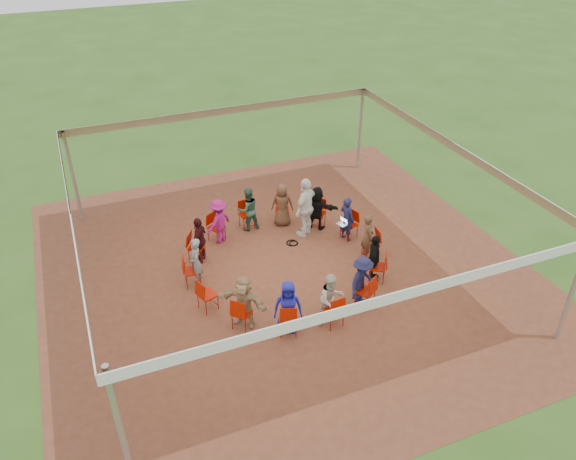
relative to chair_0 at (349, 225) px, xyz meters
name	(u,v)px	position (x,y,z in m)	size (l,w,h in m)	color
ground	(285,270)	(-2.42, -0.81, -0.45)	(80.00, 80.00, 0.00)	#30581B
dirt_patch	(285,270)	(-2.42, -0.81, -0.44)	(13.00, 13.00, 0.00)	brown
tent	(284,196)	(-2.42, -0.81, 1.92)	(10.33, 10.33, 3.00)	#B2B2B7
chair_0	(349,225)	(0.00, 0.00, 0.00)	(0.42, 0.44, 0.90)	#A81300
chair_1	(318,213)	(-0.59, 0.97, 0.00)	(0.42, 0.44, 0.90)	#A81300
chair_2	(282,210)	(-1.54, 1.59, 0.00)	(0.42, 0.44, 0.90)	#A81300
chair_3	(247,215)	(-2.67, 1.74, 0.00)	(0.42, 0.44, 0.90)	#A81300
chair_4	(216,227)	(-3.75, 1.38, 0.00)	(0.42, 0.44, 0.90)	#A81300
chair_5	(196,247)	(-4.56, 0.59, 0.00)	(0.42, 0.44, 0.90)	#A81300
chair_6	(192,271)	(-4.96, -0.48, 0.00)	(0.42, 0.44, 0.90)	#A81300
chair_7	(207,295)	(-4.85, -1.61, 0.00)	(0.42, 0.44, 0.90)	#A81300
chair_8	(242,313)	(-4.26, -2.58, 0.00)	(0.42, 0.44, 0.90)	#A81300
chair_9	(288,318)	(-3.30, -3.20, 0.00)	(0.42, 0.44, 0.90)	#A81300
chair_10	(333,310)	(-2.18, -3.35, 0.00)	(0.42, 0.44, 0.90)	#A81300
chair_11	(365,291)	(-1.10, -2.99, 0.00)	(0.42, 0.44, 0.90)	#A81300
chair_12	(378,267)	(-0.28, -2.20, 0.00)	(0.42, 0.44, 0.90)	#A81300
chair_13	(371,243)	(0.11, -1.13, 0.00)	(0.42, 0.44, 0.90)	#A81300
person_seated_0	(347,219)	(-0.11, -0.04, 0.26)	(0.51, 0.34, 1.41)	#191A42
person_seated_1	(317,208)	(-0.68, 0.89, 0.26)	(1.31, 0.49, 1.41)	black
person_seated_2	(282,205)	(-1.58, 1.48, 0.26)	(0.69, 0.39, 1.41)	brown
person_seated_3	(248,209)	(-2.66, 1.62, 0.26)	(0.68, 0.39, 1.41)	#2D533D
person_seated_4	(219,221)	(-3.69, 1.27, 0.26)	(0.91, 0.45, 1.41)	#9A146D
person_seated_5	(200,240)	(-4.46, 0.52, 0.26)	(0.83, 0.42, 1.41)	#380D10
person_seated_6	(196,262)	(-4.84, -0.50, 0.26)	(0.51, 0.34, 1.41)	gray
person_seated_7	(244,301)	(-4.17, -2.50, 0.26)	(1.31, 0.49, 1.41)	tan
person_seated_8	(288,307)	(-3.26, -3.09, 0.26)	(0.69, 0.39, 1.41)	#1A1B98
person_seated_9	(331,299)	(-2.19, -3.23, 0.26)	(0.68, 0.39, 1.41)	beige
person_seated_10	(362,281)	(-1.16, -2.89, 0.26)	(0.91, 0.45, 1.41)	#191A42
person_seated_11	(374,258)	(-0.38, -2.13, 0.26)	(0.83, 0.42, 1.41)	black
person_seated_12	(368,236)	(-0.01, -1.12, 0.26)	(0.51, 0.34, 1.41)	brown
standing_person	(306,207)	(-1.14, 0.66, 0.51)	(1.12, 0.57, 1.90)	white
cable_coil	(293,243)	(-1.71, 0.32, -0.43)	(0.36, 0.36, 0.03)	black
laptop	(343,222)	(-0.27, -0.09, 0.21)	(0.32, 0.36, 0.20)	#B7B7BC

